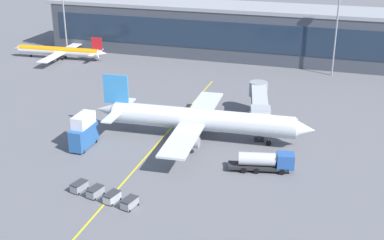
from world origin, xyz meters
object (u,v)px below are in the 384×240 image
(main_airliner, at_px, (201,119))
(baggage_cart_3, at_px, (129,203))
(baggage_cart_0, at_px, (79,186))
(fuel_tanker, at_px, (266,161))
(baggage_cart_2, at_px, (112,197))
(baggage_cart_1, at_px, (95,192))
(catering_lift, at_px, (84,132))
(commuter_jet_far, at_px, (59,51))

(main_airliner, height_order, baggage_cart_3, main_airliner)
(baggage_cart_0, bearing_deg, fuel_tanker, 30.37)
(main_airliner, bearing_deg, baggage_cart_3, -96.00)
(baggage_cart_2, bearing_deg, baggage_cart_0, 167.20)
(baggage_cart_3, bearing_deg, baggage_cart_2, 167.20)
(main_airliner, distance_m, baggage_cart_3, 27.11)
(main_airliner, height_order, baggage_cart_0, main_airliner)
(main_airliner, xyz_separation_m, baggage_cart_1, (-9.05, -25.35, -3.21))
(main_airliner, bearing_deg, fuel_tanker, -33.62)
(main_airliner, bearing_deg, baggage_cart_2, -102.83)
(baggage_cart_1, bearing_deg, baggage_cart_3, -12.80)
(fuel_tanker, bearing_deg, baggage_cart_1, -145.16)
(main_airliner, xyz_separation_m, baggage_cart_0, (-12.17, -24.64, -3.21))
(catering_lift, distance_m, baggage_cart_2, 21.09)
(catering_lift, relative_size, commuter_jet_far, 0.23)
(baggage_cart_1, bearing_deg, commuter_jet_far, 124.43)
(baggage_cart_2, height_order, commuter_jet_far, commuter_jet_far)
(baggage_cart_2, relative_size, baggage_cart_3, 1.00)
(baggage_cart_3, bearing_deg, fuel_tanker, 46.09)
(baggage_cart_0, relative_size, baggage_cart_1, 1.00)
(catering_lift, bearing_deg, baggage_cart_1, -56.68)
(fuel_tanker, bearing_deg, baggage_cart_0, -149.63)
(main_airliner, relative_size, commuter_jet_far, 1.41)
(fuel_tanker, height_order, baggage_cart_1, fuel_tanker)
(baggage_cart_1, height_order, commuter_jet_far, commuter_jet_far)
(catering_lift, xyz_separation_m, baggage_cart_3, (16.43, -16.92, -2.28))
(fuel_tanker, xyz_separation_m, baggage_cart_1, (-23.05, -16.04, -0.96))
(main_airliner, height_order, baggage_cart_1, main_airliner)
(baggage_cart_1, relative_size, baggage_cart_3, 1.00)
(fuel_tanker, xyz_separation_m, baggage_cart_0, (-26.17, -15.34, -0.96))
(baggage_cart_3, distance_m, commuter_jet_far, 88.04)
(baggage_cart_2, xyz_separation_m, commuter_jet_far, (-50.17, 69.35, 1.59))
(fuel_tanker, distance_m, baggage_cart_3, 24.26)
(baggage_cart_0, bearing_deg, main_airliner, 63.71)
(fuel_tanker, relative_size, baggage_cart_2, 3.79)
(catering_lift, xyz_separation_m, baggage_cart_0, (7.07, -14.79, -2.28))
(catering_lift, height_order, commuter_jet_far, commuter_jet_far)
(main_airliner, xyz_separation_m, fuel_tanker, (14.00, -9.30, -2.25))
(catering_lift, distance_m, commuter_jet_far, 64.68)
(commuter_jet_far, bearing_deg, baggage_cart_2, -54.11)
(baggage_cart_1, distance_m, baggage_cart_2, 3.20)
(catering_lift, distance_m, baggage_cart_0, 16.55)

